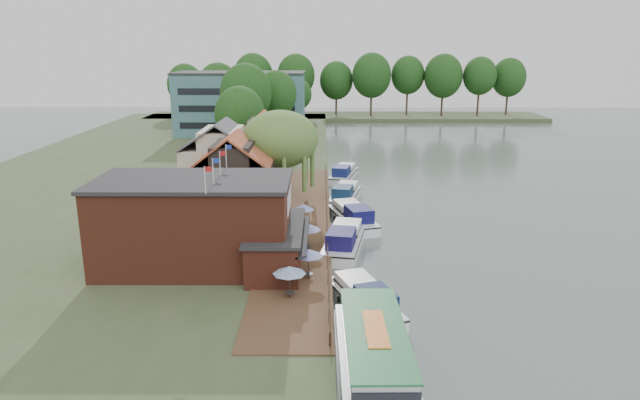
{
  "coord_description": "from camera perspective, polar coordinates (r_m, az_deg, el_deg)",
  "views": [
    {
      "loc": [
        -5.74,
        -44.41,
        18.41
      ],
      "look_at": [
        -6.0,
        12.0,
        3.0
      ],
      "focal_mm": 32.0,
      "sensor_mm": 36.0,
      "label": 1
    }
  ],
  "objects": [
    {
      "name": "umbrella_2",
      "position": [
        49.6,
        -1.24,
        -3.69
      ],
      "size": [
        2.33,
        2.33,
        2.38
      ],
      "primitive_type": null,
      "color": "navy",
      "rests_on": "quay_deck"
    },
    {
      "name": "ground",
      "position": [
        48.42,
        7.11,
        -7.19
      ],
      "size": [
        260.0,
        260.0,
        0.0
      ],
      "primitive_type": "plane",
      "color": "#4B5754",
      "rests_on": "ground"
    },
    {
      "name": "bank_tree_3",
      "position": [
        123.87,
        -3.79,
        9.79
      ],
      "size": [
        6.0,
        6.0,
        11.27
      ],
      "primitive_type": null,
      "color": "#143811",
      "rests_on": "land_bank"
    },
    {
      "name": "cruiser_3",
      "position": [
        68.93,
        2.53,
        0.78
      ],
      "size": [
        5.11,
        10.12,
        2.34
      ],
      "primitive_type": null,
      "rotation": [
        0.0,
        0.0,
        -0.21
      ],
      "color": "silver",
      "rests_on": "ground"
    },
    {
      "name": "cottage_a",
      "position": [
        60.59,
        -8.54,
        2.56
      ],
      "size": [
        8.6,
        7.6,
        8.5
      ],
      "primitive_type": null,
      "color": "black",
      "rests_on": "land_bank"
    },
    {
      "name": "bank_tree_1",
      "position": [
        96.86,
        -7.38,
        9.16
      ],
      "size": [
        8.56,
        8.56,
        14.57
      ],
      "primitive_type": null,
      "color": "#143811",
      "rests_on": "land_bank"
    },
    {
      "name": "hotel_block",
      "position": [
        116.11,
        -7.9,
        9.57
      ],
      "size": [
        25.4,
        12.4,
        12.3
      ],
      "primitive_type": null,
      "color": "#38666B",
      "rests_on": "land_bank"
    },
    {
      "name": "willow",
      "position": [
        64.75,
        -3.97,
        4.38
      ],
      "size": [
        8.6,
        8.6,
        10.43
      ],
      "primitive_type": null,
      "color": "#476B2D",
      "rests_on": "land_bank"
    },
    {
      "name": "umbrella_3",
      "position": [
        52.6,
        -2.37,
        -2.59
      ],
      "size": [
        2.16,
        2.16,
        2.38
      ],
      "primitive_type": null,
      "color": "navy",
      "rests_on": "quay_deck"
    },
    {
      "name": "bank_tree_2",
      "position": [
        103.04,
        -4.36,
        9.19
      ],
      "size": [
        7.2,
        7.2,
        13.13
      ],
      "primitive_type": null,
      "color": "#143811",
      "rests_on": "land_bank"
    },
    {
      "name": "umbrella_0",
      "position": [
        40.52,
        -3.06,
        -8.19
      ],
      "size": [
        2.38,
        2.38,
        2.38
      ],
      "primitive_type": null,
      "color": "navy",
      "rests_on": "quay_deck"
    },
    {
      "name": "bank_tree_0",
      "position": [
        88.45,
        -7.99,
        7.55
      ],
      "size": [
        7.67,
        7.67,
        11.48
      ],
      "primitive_type": null,
      "color": "#143811",
      "rests_on": "land_bank"
    },
    {
      "name": "cottage_b",
      "position": [
        70.74,
        -9.75,
        4.34
      ],
      "size": [
        9.6,
        8.6,
        8.5
      ],
      "primitive_type": null,
      "color": "beige",
      "rests_on": "land_bank"
    },
    {
      "name": "cruiser_0",
      "position": [
        41.2,
        4.47,
        -9.5
      ],
      "size": [
        6.25,
        10.21,
        2.35
      ],
      "primitive_type": null,
      "rotation": [
        0.0,
        0.0,
        0.35
      ],
      "color": "white",
      "rests_on": "ground"
    },
    {
      "name": "quay_deck",
      "position": [
        57.16,
        -2.02,
        -2.41
      ],
      "size": [
        6.0,
        50.0,
        0.1
      ],
      "primitive_type": "cube",
      "color": "#47301E",
      "rests_on": "land_bank"
    },
    {
      "name": "cruiser_4",
      "position": [
        80.2,
        2.39,
        2.83
      ],
      "size": [
        5.2,
        9.95,
        2.28
      ],
      "primitive_type": null,
      "rotation": [
        0.0,
        0.0,
        -0.24
      ],
      "color": "silver",
      "rests_on": "ground"
    },
    {
      "name": "quay_rail",
      "position": [
        57.46,
        0.69,
        -1.84
      ],
      "size": [
        0.2,
        49.0,
        1.0
      ],
      "primitive_type": null,
      "color": "black",
      "rests_on": "land_bank"
    },
    {
      "name": "bank_tree_5",
      "position": [
        139.82,
        -4.98,
        10.39
      ],
      "size": [
        7.63,
        7.63,
        11.28
      ],
      "primitive_type": null,
      "color": "#143811",
      "rests_on": "land_bank"
    },
    {
      "name": "swan",
      "position": [
        37.46,
        4.88,
        -13.84
      ],
      "size": [
        0.44,
        0.44,
        0.44
      ],
      "primitive_type": "sphere",
      "color": "white",
      "rests_on": "ground"
    },
    {
      "name": "umbrella_4",
      "position": [
        55.55,
        -1.68,
        -1.6
      ],
      "size": [
        2.18,
        2.18,
        2.38
      ],
      "primitive_type": null,
      "color": "navy",
      "rests_on": "quay_deck"
    },
    {
      "name": "cruiser_2",
      "position": [
        59.86,
        3.3,
        -1.41
      ],
      "size": [
        5.95,
        10.78,
        2.5
      ],
      "primitive_type": null,
      "rotation": [
        0.0,
        0.0,
        0.27
      ],
      "color": "white",
      "rests_on": "ground"
    },
    {
      "name": "tour_boat",
      "position": [
        32.74,
        5.63,
        -15.66
      ],
      "size": [
        4.35,
        14.9,
        3.24
      ],
      "primitive_type": null,
      "rotation": [
        0.0,
        0.0,
        0.01
      ],
      "color": "silver",
      "rests_on": "ground"
    },
    {
      "name": "cruiser_1",
      "position": [
        52.57,
        2.43,
        -3.75
      ],
      "size": [
        5.19,
        10.95,
        2.57
      ],
      "primitive_type": null,
      "rotation": [
        0.0,
        0.0,
        -0.18
      ],
      "color": "silver",
      "rests_on": "ground"
    },
    {
      "name": "cottage_c",
      "position": [
        78.96,
        -5.77,
        5.61
      ],
      "size": [
        7.6,
        7.6,
        8.5
      ],
      "primitive_type": null,
      "color": "black",
      "rests_on": "land_bank"
    },
    {
      "name": "bank_tree_4",
      "position": [
        129.97,
        -2.18,
        9.82
      ],
      "size": [
        6.02,
        6.02,
        10.16
      ],
      "primitive_type": null,
      "color": "#143811",
      "rests_on": "land_bank"
    },
    {
      "name": "land_bank",
      "position": [
        84.95,
        -16.35,
        2.48
      ],
      "size": [
        50.0,
        140.0,
        1.0
      ],
      "primitive_type": "cube",
      "color": "#384728",
      "rests_on": "ground"
    },
    {
      "name": "pub",
      "position": [
        46.29,
        -10.03,
        -2.26
      ],
      "size": [
        20.0,
        11.0,
        7.3
      ],
      "primitive_type": null,
      "color": "maroon",
      "rests_on": "land_bank"
    },
    {
      "name": "umbrella_1",
      "position": [
        43.66,
        -1.15,
        -6.4
      ],
      "size": [
        2.26,
        2.26,
        2.38
      ],
      "primitive_type": null,
      "color": "#1B2E99",
      "rests_on": "quay_deck"
    }
  ]
}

